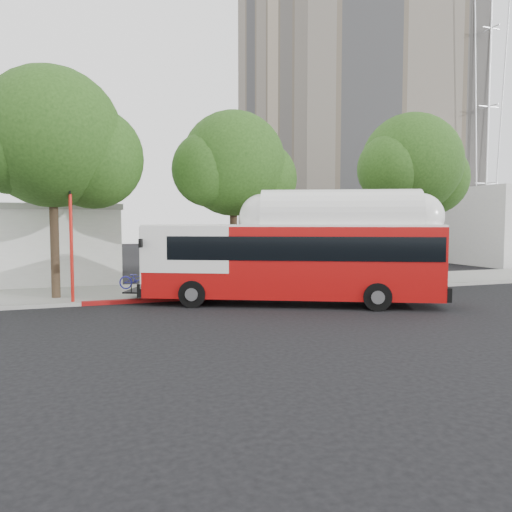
{
  "coord_description": "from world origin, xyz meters",
  "views": [
    {
      "loc": [
        -7.99,
        -17.04,
        3.37
      ],
      "look_at": [
        -0.91,
        3.0,
        1.89
      ],
      "focal_mm": 35.0,
      "sensor_mm": 36.0,
      "label": 1
    }
  ],
  "objects": [
    {
      "name": "ground",
      "position": [
        0.0,
        0.0,
        0.0
      ],
      "size": [
        120.0,
        120.0,
        0.0
      ],
      "primitive_type": "plane",
      "color": "black",
      "rests_on": "ground"
    },
    {
      "name": "sidewalk",
      "position": [
        0.0,
        6.5,
        0.07
      ],
      "size": [
        60.0,
        5.0,
        0.15
      ],
      "primitive_type": "cube",
      "color": "gray",
      "rests_on": "ground"
    },
    {
      "name": "curb_strip",
      "position": [
        0.0,
        3.9,
        0.07
      ],
      "size": [
        60.0,
        0.3,
        0.15
      ],
      "primitive_type": "cube",
      "color": "gray",
      "rests_on": "ground"
    },
    {
      "name": "red_curb_segment",
      "position": [
        -3.0,
        3.9,
        0.08
      ],
      "size": [
        10.0,
        0.32,
        0.16
      ],
      "primitive_type": "cube",
      "color": "maroon",
      "rests_on": "ground"
    },
    {
      "name": "street_tree_left",
      "position": [
        -8.53,
        5.56,
        6.6
      ],
      "size": [
        6.67,
        5.8,
        9.74
      ],
      "color": "#2D2116",
      "rests_on": "ground"
    },
    {
      "name": "street_tree_mid",
      "position": [
        -0.59,
        6.06,
        5.91
      ],
      "size": [
        5.75,
        5.0,
        8.62
      ],
      "color": "#2D2116",
      "rests_on": "ground"
    },
    {
      "name": "street_tree_right",
      "position": [
        9.44,
        5.86,
        6.26
      ],
      "size": [
        6.21,
        5.4,
        9.18
      ],
      "color": "#2D2116",
      "rests_on": "ground"
    },
    {
      "name": "apartment_tower",
      "position": [
        18.0,
        28.0,
        17.62
      ],
      "size": [
        18.0,
        18.0,
        37.0
      ],
      "color": "tan",
      "rests_on": "ground"
    },
    {
      "name": "comms_tower",
      "position": [
        26.0,
        18.0,
        20.0
      ],
      "size": [
        2.8,
        2.8,
        40.0
      ],
      "primitive_type": null,
      "color": "silver",
      "rests_on": "ground"
    },
    {
      "name": "transit_bus",
      "position": [
        0.11,
        1.41,
        1.74
      ],
      "size": [
        12.29,
        7.33,
        3.72
      ],
      "rotation": [
        0.0,
        0.0,
        -0.44
      ],
      "color": "#A30B0B",
      "rests_on": "ground"
    },
    {
      "name": "signal_pole",
      "position": [
        -8.32,
        4.1,
        2.42
      ],
      "size": [
        0.13,
        0.45,
        4.72
      ],
      "color": "red",
      "rests_on": "ground"
    }
  ]
}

